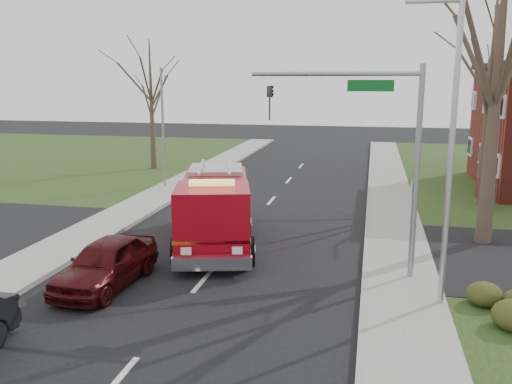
# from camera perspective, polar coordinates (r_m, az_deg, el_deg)

# --- Properties ---
(ground) EXTENTS (120.00, 120.00, 0.00)m
(ground) POSITION_cam_1_polar(r_m,az_deg,el_deg) (17.65, -5.64, -9.33)
(ground) COLOR black
(ground) RESTS_ON ground
(sidewalk_right) EXTENTS (2.40, 80.00, 0.15)m
(sidewalk_right) POSITION_cam_1_polar(r_m,az_deg,el_deg) (16.89, 15.17, -10.42)
(sidewalk_right) COLOR #9C9C97
(sidewalk_right) RESTS_ON ground
(sidewalk_left) EXTENTS (2.40, 80.00, 0.15)m
(sidewalk_left) POSITION_cam_1_polar(r_m,az_deg,el_deg) (20.31, -22.69, -7.13)
(sidewalk_left) COLOR #9C9C97
(sidewalk_left) RESTS_ON ground
(health_center_sign) EXTENTS (0.12, 2.00, 1.40)m
(health_center_sign) POSITION_cam_1_polar(r_m,az_deg,el_deg) (29.17, 22.55, 0.09)
(health_center_sign) COLOR #571417
(health_center_sign) RESTS_ON ground
(bare_tree_near) EXTENTS (6.00, 6.00, 12.00)m
(bare_tree_near) POSITION_cam_1_polar(r_m,az_deg,el_deg) (22.11, 24.28, 13.56)
(bare_tree_near) COLOR #3F3025
(bare_tree_near) RESTS_ON ground
(bare_tree_far) EXTENTS (5.25, 5.25, 10.50)m
(bare_tree_far) POSITION_cam_1_polar(r_m,az_deg,el_deg) (31.21, 23.48, 11.10)
(bare_tree_far) COLOR #3F3025
(bare_tree_far) RESTS_ON ground
(bare_tree_left) EXTENTS (4.50, 4.50, 9.00)m
(bare_tree_left) POSITION_cam_1_polar(r_m,az_deg,el_deg) (38.73, -11.00, 10.43)
(bare_tree_left) COLOR #3F3025
(bare_tree_left) RESTS_ON ground
(traffic_signal_mast) EXTENTS (5.29, 0.18, 6.80)m
(traffic_signal_mast) POSITION_cam_1_polar(r_m,az_deg,el_deg) (17.23, 12.46, 6.07)
(traffic_signal_mast) COLOR gray
(traffic_signal_mast) RESTS_ON ground
(streetlight_pole) EXTENTS (1.48, 0.16, 8.40)m
(streetlight_pole) POSITION_cam_1_polar(r_m,az_deg,el_deg) (15.39, 19.66, 4.42)
(streetlight_pole) COLOR #B7BABF
(streetlight_pole) RESTS_ON ground
(utility_pole_far) EXTENTS (0.14, 0.14, 7.00)m
(utility_pole_far) POSITION_cam_1_polar(r_m,az_deg,el_deg) (32.09, -9.77, 6.54)
(utility_pole_far) COLOR gray
(utility_pole_far) RESTS_ON ground
(fire_engine) EXTENTS (4.42, 7.90, 3.02)m
(fire_engine) POSITION_cam_1_polar(r_m,az_deg,el_deg) (20.89, -4.36, -2.02)
(fire_engine) COLOR #9B0713
(fire_engine) RESTS_ON ground
(parked_car_maroon) EXTENTS (2.04, 4.51, 1.50)m
(parked_car_maroon) POSITION_cam_1_polar(r_m,az_deg,el_deg) (17.57, -15.51, -7.21)
(parked_car_maroon) COLOR #3D090B
(parked_car_maroon) RESTS_ON ground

